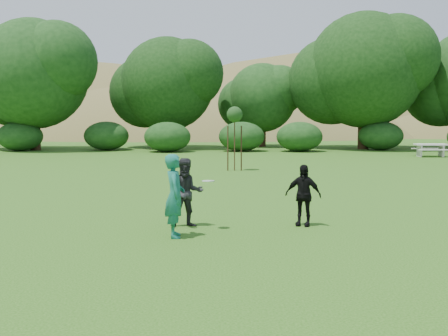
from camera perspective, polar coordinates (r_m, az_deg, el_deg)
The scene contains 9 objects.
ground at distance 12.14m, azimuth 0.05°, elevation -6.57°, with size 120.00×120.00×0.00m, color #19470C.
player_teal at distance 11.60m, azimuth -5.03°, elevation -2.83°, with size 0.63×0.41×1.73m, color #166756.
player_grey at distance 12.63m, azimuth -3.80°, elevation -2.52°, with size 0.76×0.59×1.55m, color #252527.
player_black at distance 12.87m, azimuth 8.04°, elevation -2.75°, with size 0.82×0.34×1.40m, color black.
frisbee at distance 12.27m, azimuth -1.60°, elevation -1.32°, with size 0.27×0.27×0.04m.
sapling at distance 24.90m, azimuth 1.09°, elevation 5.28°, with size 0.70×0.70×2.85m.
picnic_table at distance 35.12m, azimuth 20.24°, elevation 1.93°, with size 1.80×1.48×0.76m.
hillside at distance 81.62m, azimuth -0.56°, elevation -4.65°, with size 150.00×72.00×52.00m.
tree_row at distance 40.75m, azimuth 4.47°, elevation 8.85°, with size 53.92×10.38×9.62m.
Camera 1 is at (-0.05, -11.86, 2.56)m, focal length 45.00 mm.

